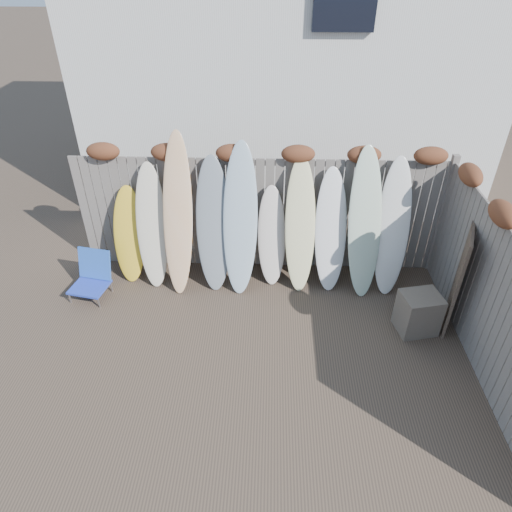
{
  "coord_description": "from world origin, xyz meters",
  "views": [
    {
      "loc": [
        0.19,
        -4.23,
        4.78
      ],
      "look_at": [
        0.0,
        1.2,
        1.0
      ],
      "focal_mm": 32.0,
      "sensor_mm": 36.0,
      "label": 1
    }
  ],
  "objects_px": {
    "beach_chair": "(92,275)",
    "lattice_panel": "(458,274)",
    "surfboard_0": "(129,235)",
    "wooden_crate": "(418,313)"
  },
  "relations": [
    {
      "from": "beach_chair",
      "to": "lattice_panel",
      "type": "xyz_separation_m",
      "value": [
        5.58,
        -0.38,
        0.46
      ]
    },
    {
      "from": "beach_chair",
      "to": "surfboard_0",
      "type": "height_order",
      "value": "surfboard_0"
    },
    {
      "from": "wooden_crate",
      "to": "beach_chair",
      "type": "bearing_deg",
      "value": 172.19
    },
    {
      "from": "wooden_crate",
      "to": "surfboard_0",
      "type": "relative_size",
      "value": 0.39
    },
    {
      "from": "lattice_panel",
      "to": "surfboard_0",
      "type": "height_order",
      "value": "lattice_panel"
    },
    {
      "from": "surfboard_0",
      "to": "beach_chair",
      "type": "bearing_deg",
      "value": -132.67
    },
    {
      "from": "surfboard_0",
      "to": "wooden_crate",
      "type": "bearing_deg",
      "value": -13.01
    },
    {
      "from": "beach_chair",
      "to": "lattice_panel",
      "type": "bearing_deg",
      "value": -3.94
    },
    {
      "from": "wooden_crate",
      "to": "surfboard_0",
      "type": "height_order",
      "value": "surfboard_0"
    },
    {
      "from": "wooden_crate",
      "to": "lattice_panel",
      "type": "bearing_deg",
      "value": 28.65
    }
  ]
}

